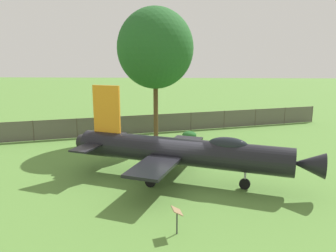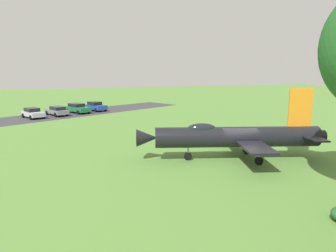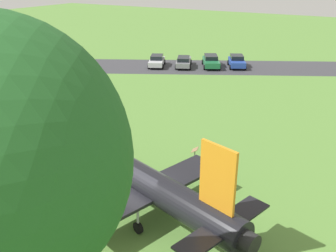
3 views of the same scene
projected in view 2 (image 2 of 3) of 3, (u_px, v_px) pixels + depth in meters
ground_plane at (236, 159)px, 23.37m from camera, size 200.00×200.00×0.00m
parking_strip at (67, 114)px, 47.21m from camera, size 41.88×26.84×0.00m
display_jet at (233, 136)px, 23.03m from camera, size 14.11×8.76×5.45m
info_plaque at (203, 134)px, 28.70m from camera, size 0.54×0.68×1.14m
parked_car_blue at (96, 106)px, 50.99m from camera, size 3.52×4.45×1.56m
parked_car_green at (78, 108)px, 48.57m from camera, size 3.97×5.02×1.52m
parked_car_gray at (57, 111)px, 45.87m from camera, size 3.54×4.98×1.40m
parked_car_silver at (33, 113)px, 43.42m from camera, size 3.44×4.56×1.45m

